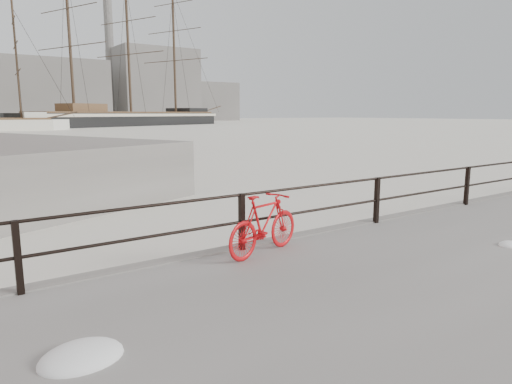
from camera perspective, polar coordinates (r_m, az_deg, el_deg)
ground at (r=10.53m, az=14.03°, el=-5.43°), size 400.00×400.00×0.00m
guardrail at (r=10.24m, az=14.86°, el=-1.00°), size 28.00×0.10×1.00m
bicycle at (r=7.71m, az=1.02°, el=-4.02°), size 1.74×0.69×1.04m
snow_mounds at (r=11.53m, az=29.21°, el=-2.54°), size 21.74×2.43×0.35m
barque_black at (r=104.31m, az=-15.27°, el=8.00°), size 65.27×42.34×35.04m
industrial_west at (r=149.36m, az=-24.58°, el=11.38°), size 32.00×18.00×18.00m
industrial_mid at (r=164.35m, az=-12.63°, el=12.85°), size 26.00×20.00×24.00m
industrial_east at (r=178.60m, az=-6.22°, el=11.16°), size 20.00×16.00×14.00m
smokestack at (r=165.46m, az=-17.78°, el=16.08°), size 2.80×2.80×44.00m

